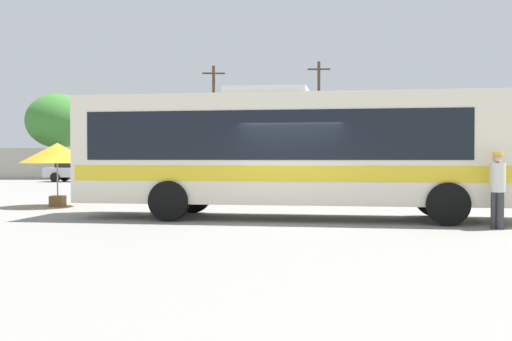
% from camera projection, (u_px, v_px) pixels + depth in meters
% --- Properties ---
extents(ground_plane, '(300.00, 300.00, 0.00)m').
position_uv_depth(ground_plane, '(281.00, 196.00, 25.57)').
color(ground_plane, gray).
extents(perimeter_wall, '(80.00, 0.30, 2.35)m').
position_uv_depth(perimeter_wall, '(275.00, 164.00, 45.13)').
color(perimeter_wall, '#9E998C').
rests_on(perimeter_wall, ground_plane).
extents(coach_bus_cream_yellow, '(12.08, 4.10, 3.51)m').
position_uv_depth(coach_bus_cream_yellow, '(294.00, 149.00, 16.30)').
color(coach_bus_cream_yellow, silver).
rests_on(coach_bus_cream_yellow, ground_plane).
extents(attendant_by_bus_door, '(0.49, 0.49, 1.76)m').
position_uv_depth(attendant_by_bus_door, '(497.00, 185.00, 13.88)').
color(attendant_by_bus_door, '#38383D').
rests_on(attendant_by_bus_door, ground_plane).
extents(vendor_umbrella_secondary_orange, '(2.42, 2.42, 2.12)m').
position_uv_depth(vendor_umbrella_secondary_orange, '(57.00, 154.00, 20.26)').
color(vendor_umbrella_secondary_orange, gray).
rests_on(vendor_umbrella_secondary_orange, ground_plane).
extents(parked_car_leftmost_silver, '(4.64, 2.08, 1.50)m').
position_uv_depth(parked_car_leftmost_silver, '(80.00, 170.00, 41.30)').
color(parked_car_leftmost_silver, '#B7BABF').
rests_on(parked_car_leftmost_silver, ground_plane).
extents(parked_car_second_red, '(4.55, 2.21, 1.52)m').
position_uv_depth(parked_car_second_red, '(164.00, 170.00, 42.02)').
color(parked_car_second_red, red).
rests_on(parked_car_second_red, ground_plane).
extents(parked_car_third_black, '(4.25, 2.04, 1.50)m').
position_uv_depth(parked_car_third_black, '(254.00, 170.00, 42.08)').
color(parked_car_third_black, black).
rests_on(parked_car_third_black, ground_plane).
extents(parked_car_rightmost_white, '(4.28, 2.27, 1.49)m').
position_uv_depth(parked_car_rightmost_white, '(365.00, 170.00, 41.05)').
color(parked_car_rightmost_white, silver).
rests_on(parked_car_rightmost_white, ground_plane).
extents(utility_pole_near, '(1.80, 0.28, 8.92)m').
position_uv_depth(utility_pole_near, '(214.00, 120.00, 48.32)').
color(utility_pole_near, '#4C3823').
rests_on(utility_pole_near, ground_plane).
extents(utility_pole_far, '(1.80, 0.24, 9.24)m').
position_uv_depth(utility_pole_far, '(319.00, 118.00, 48.26)').
color(utility_pole_far, '#4C3823').
rests_on(utility_pole_far, ground_plane).
extents(roadside_tree_left, '(5.10, 5.10, 6.74)m').
position_uv_depth(roadside_tree_left, '(58.00, 121.00, 48.63)').
color(roadside_tree_left, brown).
rests_on(roadside_tree_left, ground_plane).
extents(roadside_tree_midleft, '(3.24, 3.24, 5.56)m').
position_uv_depth(roadside_tree_midleft, '(205.00, 128.00, 51.35)').
color(roadside_tree_midleft, brown).
rests_on(roadside_tree_midleft, ground_plane).
extents(roadside_tree_midright, '(3.30, 3.30, 5.79)m').
position_uv_depth(roadside_tree_midright, '(340.00, 123.00, 47.71)').
color(roadside_tree_midright, brown).
rests_on(roadside_tree_midright, ground_plane).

